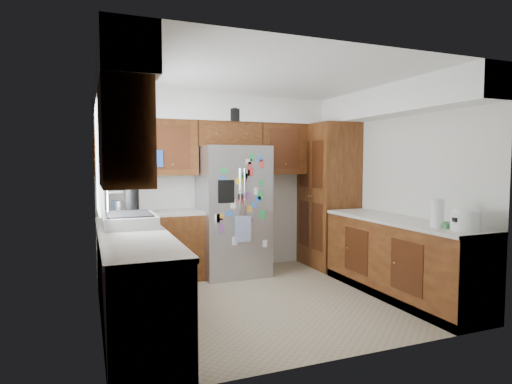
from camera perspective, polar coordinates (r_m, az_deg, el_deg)
floor at (r=5.08m, az=1.43°, el=-14.11°), size 3.60×3.60×0.00m
room_shell at (r=5.13m, az=-1.23°, el=6.71°), size 3.64×3.24×2.52m
left_counter_run at (r=4.65m, az=-14.60°, el=-10.47°), size 1.36×3.20×0.92m
right_counter_run at (r=5.35m, az=18.67°, el=-8.72°), size 0.63×2.25×0.92m
pantry at (r=6.56m, az=9.60°, el=-0.46°), size 0.60×0.90×2.15m
fridge at (r=5.99m, az=-3.07°, el=-2.51°), size 0.90×0.79×1.80m
bridge_cabinet at (r=6.18m, az=-3.78°, el=7.66°), size 0.96×0.34×0.35m
fridge_top_items at (r=6.10m, az=-5.26°, el=10.61°), size 0.72×0.34×0.30m
sink_assembly at (r=4.59m, az=-16.55°, el=-3.57°), size 0.52×0.70×0.37m
left_counter_clutter at (r=5.29m, az=-16.81°, el=-1.90°), size 0.30×0.90×0.38m
rice_cooker at (r=4.60m, az=26.16°, el=-3.05°), size 0.29×0.28×0.24m
paper_towel at (r=4.69m, az=23.01°, el=-2.61°), size 0.13×0.13×0.29m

